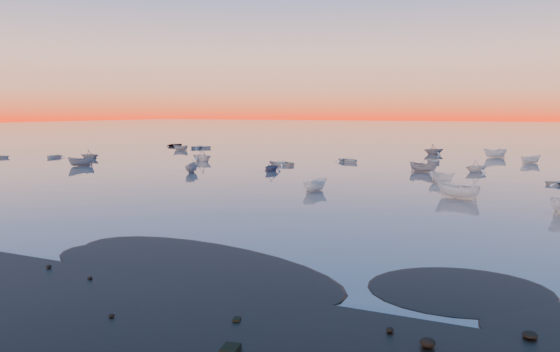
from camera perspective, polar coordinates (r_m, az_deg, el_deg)
The scene contains 4 objects.
ground at distance 125.65m, azimuth 15.18°, elevation 2.98°, with size 600.00×600.00×0.00m, color #635852.
mud_lobes at distance 32.48m, azimuth -18.78°, elevation -7.74°, with size 140.00×6.00×0.07m, color black, non-canonical shape.
moored_fleet at distance 79.97m, azimuth 9.17°, elevation 1.04°, with size 124.00×58.00×1.20m, color white, non-canonical shape.
boat_near_left at distance 100.26m, azimuth -22.60°, elevation 1.76°, with size 3.82×1.59×0.96m, color white.
Camera 1 is at (22.09, -23.44, 7.99)m, focal length 35.00 mm.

